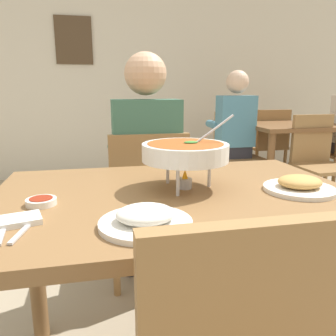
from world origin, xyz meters
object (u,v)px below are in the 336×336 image
chair_bg_corner (268,142)px  chair_bg_window (225,143)px  dining_table_far (293,137)px  chair_diner_main (147,200)px  diner_main (146,158)px  curry_bowl (185,152)px  chair_bg_left (236,150)px  patron_bg_left (234,128)px  rice_plate (146,219)px  appetizer_plate (299,185)px  chair_bg_right (317,158)px  dining_table_main (177,225)px  sauce_dish (41,201)px

chair_bg_corner → chair_bg_window: bearing=-177.6°
chair_bg_corner → dining_table_far: bearing=-91.9°
chair_diner_main → chair_bg_corner: size_ratio=1.00×
diner_main → curry_bowl: diner_main is taller
dining_table_far → chair_bg_left: (-0.60, 0.08, -0.13)m
chair_bg_left → patron_bg_left: bearing=-138.5°
rice_plate → dining_table_far: bearing=50.6°
curry_bowl → chair_bg_window: (1.18, 2.55, -0.40)m
appetizer_plate → chair_diner_main: bearing=117.6°
dining_table_far → rice_plate: bearing=-129.4°
rice_plate → appetizer_plate: size_ratio=1.00×
dining_table_far → chair_bg_corner: bearing=88.1°
appetizer_plate → chair_bg_right: bearing=51.8°
diner_main → chair_bg_left: 1.83m
rice_plate → patron_bg_left: (1.24, 2.35, -0.05)m
dining_table_main → diner_main: bearing=90.0°
curry_bowl → chair_bg_window: curry_bowl is taller
chair_bg_left → chair_bg_right: 0.79m
chair_bg_corner → chair_bg_right: bearing=-93.1°
chair_bg_left → chair_diner_main: bearing=-129.1°
dining_table_far → chair_bg_corner: chair_bg_corner is taller
chair_diner_main → dining_table_main: bearing=-90.0°
appetizer_plate → chair_bg_left: 2.36m
chair_diner_main → curry_bowl: 0.78m
rice_plate → dining_table_main: bearing=61.1°
appetizer_plate → patron_bg_left: (0.68, 2.16, -0.05)m
diner_main → dining_table_main: bearing=-90.0°
chair_diner_main → curry_bowl: curry_bowl is taller
chair_bg_corner → dining_table_main: bearing=-124.3°
dining_table_main → chair_bg_right: size_ratio=1.36×
dining_table_far → patron_bg_left: patron_bg_left is taller
curry_bowl → appetizer_plate: bearing=-17.0°
sauce_dish → chair_bg_window: size_ratio=0.10×
diner_main → appetizer_plate: diner_main is taller
rice_plate → chair_bg_right: bearing=44.8°
rice_plate → chair_bg_left: size_ratio=0.27×
appetizer_plate → dining_table_far: (1.35, 2.14, -0.16)m
dining_table_main → chair_bg_corner: (1.78, 2.62, -0.15)m
rice_plate → patron_bg_left: bearing=62.1°
diner_main → chair_bg_right: bearing=26.2°
dining_table_far → chair_diner_main: bearing=-142.6°
sauce_dish → chair_bg_window: (1.65, 2.63, -0.28)m
chair_diner_main → patron_bg_left: 1.77m
curry_bowl → chair_bg_right: size_ratio=0.37×
chair_diner_main → rice_plate: 1.03m
rice_plate → chair_bg_right: (1.87, 1.86, -0.29)m
patron_bg_left → curry_bowl: bearing=-117.4°
rice_plate → chair_bg_corner: chair_bg_corner is taller
sauce_dish → chair_bg_right: bearing=37.2°
diner_main → rice_plate: size_ratio=5.46×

